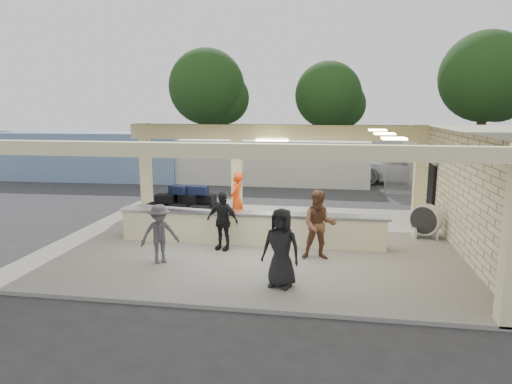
% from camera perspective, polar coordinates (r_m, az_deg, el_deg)
% --- Properties ---
extents(ground, '(120.00, 120.00, 0.00)m').
position_cam_1_polar(ground, '(14.51, -0.34, -6.26)').
color(ground, '#272729').
rests_on(ground, ground).
extents(pavilion, '(12.01, 10.00, 3.55)m').
position_cam_1_polar(pavilion, '(14.78, 0.89, -0.55)').
color(pavilion, slate).
rests_on(pavilion, ground).
extents(baggage_counter, '(8.20, 0.58, 0.98)m').
position_cam_1_polar(baggage_counter, '(13.87, -0.69, -4.53)').
color(baggage_counter, beige).
rests_on(baggage_counter, pavilion).
extents(luggage_cart, '(2.88, 2.03, 1.55)m').
position_cam_1_polar(luggage_cart, '(15.33, -8.86, -1.85)').
color(luggage_cart, silver).
rests_on(luggage_cart, pavilion).
extents(drum_fan, '(0.98, 0.83, 1.08)m').
position_cam_1_polar(drum_fan, '(15.42, 20.44, -3.31)').
color(drum_fan, silver).
rests_on(drum_fan, pavilion).
extents(baggage_handler, '(0.46, 0.73, 1.91)m').
position_cam_1_polar(baggage_handler, '(15.70, -2.44, -1.00)').
color(baggage_handler, red).
rests_on(baggage_handler, pavilion).
extents(passenger_a, '(0.95, 0.47, 1.91)m').
position_cam_1_polar(passenger_a, '(12.51, 7.89, -4.10)').
color(passenger_a, brown).
rests_on(passenger_a, pavilion).
extents(passenger_b, '(1.06, 0.61, 1.71)m').
position_cam_1_polar(passenger_b, '(13.27, -4.24, -3.62)').
color(passenger_b, black).
rests_on(passenger_b, pavilion).
extents(passenger_c, '(1.05, 0.87, 1.59)m').
position_cam_1_polar(passenger_c, '(12.40, -11.96, -5.14)').
color(passenger_c, '#444448').
rests_on(passenger_c, pavilion).
extents(passenger_d, '(0.97, 0.59, 1.85)m').
position_cam_1_polar(passenger_d, '(10.55, 3.16, -6.97)').
color(passenger_d, black).
rests_on(passenger_d, pavilion).
extents(car_white_a, '(5.73, 3.16, 1.57)m').
position_cam_1_polar(car_white_a, '(26.86, 18.30, 2.74)').
color(car_white_a, silver).
rests_on(car_white_a, ground).
extents(car_dark, '(4.56, 1.65, 1.52)m').
position_cam_1_polar(car_dark, '(30.10, 19.72, 3.40)').
color(car_dark, black).
rests_on(car_dark, ground).
extents(container_white, '(11.17, 2.36, 2.42)m').
position_cam_1_polar(container_white, '(25.21, 1.25, 3.76)').
color(container_white, '#B9B9B5').
rests_on(container_white, ground).
extents(container_blue, '(10.68, 2.94, 2.75)m').
position_cam_1_polar(container_blue, '(28.29, -19.81, 4.23)').
color(container_blue, '#7AA1C4').
rests_on(container_blue, ground).
extents(tree_left, '(6.60, 6.30, 9.00)m').
position_cam_1_polar(tree_left, '(39.17, -5.64, 12.57)').
color(tree_left, '#382619').
rests_on(tree_left, ground).
extents(tree_mid, '(6.00, 5.60, 8.00)m').
position_cam_1_polar(tree_mid, '(39.85, 9.48, 11.54)').
color(tree_mid, '#382619').
rests_on(tree_mid, ground).
extents(tree_right, '(7.20, 7.00, 10.00)m').
position_cam_1_polar(tree_right, '(40.70, 27.10, 12.29)').
color(tree_right, '#382619').
rests_on(tree_right, ground).
extents(adjacent_building, '(6.00, 8.00, 3.20)m').
position_cam_1_polar(adjacent_building, '(24.88, 26.05, 3.51)').
color(adjacent_building, '#B8B592').
rests_on(adjacent_building, ground).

